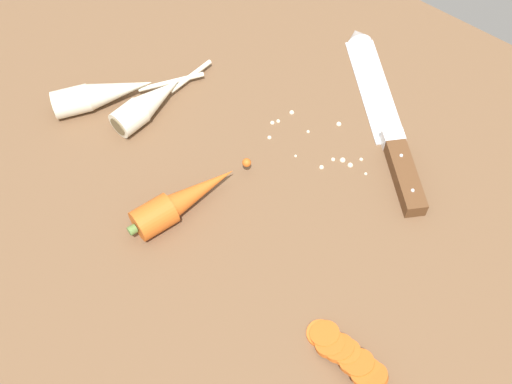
{
  "coord_description": "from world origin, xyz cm",
  "views": [
    {
      "loc": [
        27.59,
        -36.57,
        70.72
      ],
      "look_at": [
        0.0,
        -2.0,
        1.5
      ],
      "focal_mm": 44.37,
      "sensor_mm": 36.0,
      "label": 1
    }
  ],
  "objects_px": {
    "parsnip_front": "(103,94)",
    "parsnip_mid_left": "(149,103)",
    "carrot_slice_stack": "(345,353)",
    "whole_carrot": "(182,201)",
    "chefs_knife": "(382,109)"
  },
  "relations": [
    {
      "from": "parsnip_front",
      "to": "parsnip_mid_left",
      "type": "xyz_separation_m",
      "value": [
        0.06,
        0.03,
        0.0
      ]
    },
    {
      "from": "parsnip_mid_left",
      "to": "carrot_slice_stack",
      "type": "bearing_deg",
      "value": -16.47
    },
    {
      "from": "whole_carrot",
      "to": "parsnip_front",
      "type": "distance_m",
      "value": 0.22
    },
    {
      "from": "chefs_knife",
      "to": "parsnip_mid_left",
      "type": "relative_size",
      "value": 1.52
    },
    {
      "from": "parsnip_mid_left",
      "to": "carrot_slice_stack",
      "type": "height_order",
      "value": "parsnip_mid_left"
    },
    {
      "from": "parsnip_front",
      "to": "carrot_slice_stack",
      "type": "bearing_deg",
      "value": -11.19
    },
    {
      "from": "chefs_knife",
      "to": "whole_carrot",
      "type": "relative_size",
      "value": 1.53
    },
    {
      "from": "whole_carrot",
      "to": "parsnip_front",
      "type": "xyz_separation_m",
      "value": [
        -0.21,
        0.06,
        -0.0
      ]
    },
    {
      "from": "whole_carrot",
      "to": "parsnip_mid_left",
      "type": "height_order",
      "value": "whole_carrot"
    },
    {
      "from": "parsnip_mid_left",
      "to": "carrot_slice_stack",
      "type": "distance_m",
      "value": 0.44
    },
    {
      "from": "parsnip_front",
      "to": "whole_carrot",
      "type": "bearing_deg",
      "value": -16.8
    },
    {
      "from": "chefs_knife",
      "to": "parsnip_mid_left",
      "type": "height_order",
      "value": "parsnip_mid_left"
    },
    {
      "from": "chefs_knife",
      "to": "parsnip_front",
      "type": "xyz_separation_m",
      "value": [
        -0.32,
        -0.24,
        0.01
      ]
    },
    {
      "from": "whole_carrot",
      "to": "carrot_slice_stack",
      "type": "relative_size",
      "value": 1.65
    },
    {
      "from": "parsnip_mid_left",
      "to": "carrot_slice_stack",
      "type": "relative_size",
      "value": 1.66
    }
  ]
}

